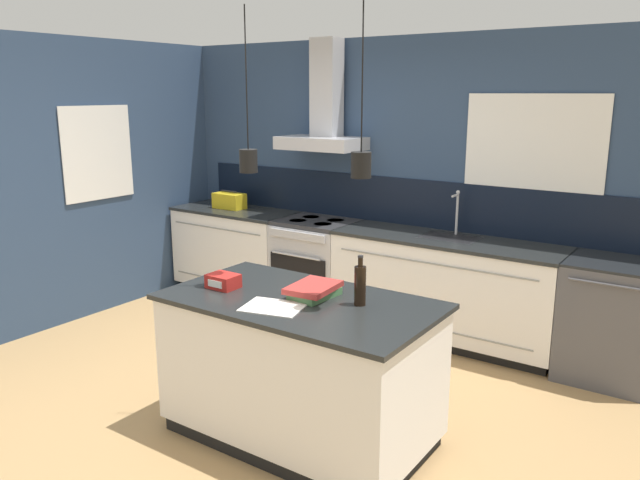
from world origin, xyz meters
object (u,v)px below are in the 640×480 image
dishwasher (608,320)px  book_stack (314,290)px  oven_range (316,266)px  bottle_on_island (360,285)px  red_supply_box (223,281)px  yellow_toolbox (229,201)px

dishwasher → book_stack: 2.38m
oven_range → bottle_on_island: (1.60, -1.87, 0.58)m
oven_range → dishwasher: 2.65m
red_supply_box → yellow_toolbox: yellow_toolbox is taller
dishwasher → book_stack: bearing=-125.2°
bottle_on_island → book_stack: (-0.30, -0.03, -0.08)m
red_supply_box → oven_range: bearing=109.2°
oven_range → bottle_on_island: bearing=-49.4°
oven_range → book_stack: bearing=-55.6°
yellow_toolbox → bottle_on_island: bearing=-34.5°
dishwasher → red_supply_box: size_ratio=4.82×
oven_range → red_supply_box: 2.25m
oven_range → dishwasher: (2.65, 0.00, -0.00)m
dishwasher → yellow_toolbox: yellow_toolbox is taller
dishwasher → red_supply_box: (-1.92, -2.08, 0.50)m
red_supply_box → yellow_toolbox: bearing=131.6°
yellow_toolbox → oven_range: bearing=-0.2°
bottle_on_island → book_stack: bearing=-173.8°
book_stack → bottle_on_island: bearing=6.2°
red_supply_box → yellow_toolbox: size_ratio=0.55×
oven_range → red_supply_box: (0.72, -2.07, 0.50)m
oven_range → book_stack: 2.36m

